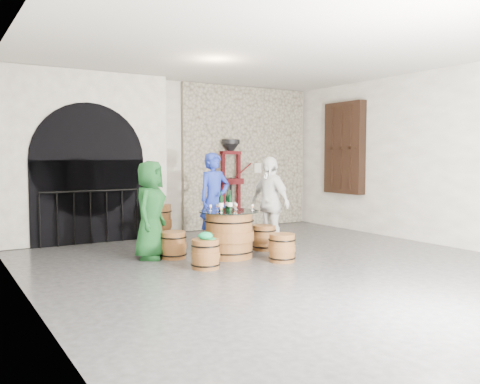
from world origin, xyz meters
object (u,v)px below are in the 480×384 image
barrel_stool_near_right (282,248)px  wine_bottle_right (228,202)px  barrel_stool_near_left (206,254)px  person_white (270,203)px  barrel_stool_far (217,236)px  person_blue (214,199)px  corking_press (231,177)px  person_green (150,210)px  barrel_stool_left (173,245)px  barrel_table (229,234)px  barrel_stool_right (264,238)px  wine_bottle_center (230,203)px  side_barrel (158,223)px  wine_bottle_left (221,203)px

barrel_stool_near_right → wine_bottle_right: 1.17m
barrel_stool_near_left → person_white: (1.70, 0.84, 0.59)m
barrel_stool_far → wine_bottle_right: (-0.21, -0.73, 0.67)m
barrel_stool_near_left → person_blue: (1.03, 1.63, 0.63)m
corking_press → wine_bottle_right: bearing=-126.0°
person_white → barrel_stool_near_left: bearing=-69.1°
barrel_stool_near_right → person_blue: 1.92m
person_green → person_blue: bearing=-27.1°
barrel_stool_far → barrel_stool_near_right: size_ratio=1.00×
barrel_stool_left → barrel_stool_far: 1.15m
barrel_table → barrel_stool_right: (0.85, 0.26, -0.16)m
barrel_stool_left → barrel_stool_near_right: same height
wine_bottle_center → side_barrel: 2.11m
barrel_stool_near_left → person_blue: 2.03m
wine_bottle_left → wine_bottle_center: 0.15m
wine_bottle_left → wine_bottle_right: size_ratio=1.00×
barrel_stool_near_left → wine_bottle_left: size_ratio=1.32×
wine_bottle_right → side_barrel: wine_bottle_right is taller
barrel_stool_left → barrel_stool_far: (1.05, 0.46, 0.00)m
barrel_stool_near_left → person_white: bearing=26.3°
barrel_table → person_green: size_ratio=0.63×
barrel_stool_left → wine_bottle_center: 1.12m
wine_bottle_center → wine_bottle_right: bearing=77.1°
barrel_stool_far → barrel_stool_near_right: 1.59m
wine_bottle_left → wine_bottle_right: bearing=28.0°
wine_bottle_center → wine_bottle_right: (0.03, 0.12, 0.00)m
barrel_stool_left → person_blue: (1.12, 0.70, 0.63)m
barrel_stool_near_right → person_blue: size_ratio=0.26×
person_blue → person_white: size_ratio=1.04×
barrel_table → person_green: person_green is taller
barrel_stool_left → barrel_stool_right: 1.65m
barrel_stool_near_right → person_white: bearing=65.1°
barrel_stool_near_right → barrel_stool_near_left: size_ratio=1.00×
person_green → corking_press: size_ratio=0.78×
wine_bottle_center → person_white: bearing=17.0°
barrel_stool_left → barrel_stool_near_right: size_ratio=1.00×
barrel_table → person_blue: size_ratio=0.58×
barrel_stool_near_right → wine_bottle_right: bearing=119.9°
person_white → wine_bottle_center: person_white is taller
barrel_stool_left → wine_bottle_left: bearing=-28.7°
barrel_stool_right → side_barrel: size_ratio=0.61×
barrel_stool_right → person_green: (-1.97, 0.29, 0.56)m
barrel_stool_far → corking_press: 2.47m
barrel_table → person_green: bearing=154.1°
person_blue → wine_bottle_center: person_blue is taller
barrel_stool_far → barrel_stool_right: 0.84m
barrel_stool_near_right → wine_bottle_left: 1.19m
barrel_stool_near_left → side_barrel: side_barrel is taller
barrel_stool_near_right → wine_bottle_right: (-0.48, 0.83, 0.67)m
barrel_stool_near_right → person_green: (-1.64, 1.26, 0.56)m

